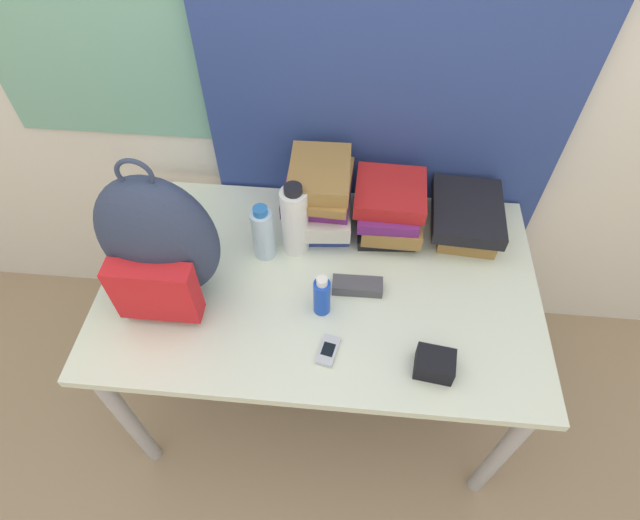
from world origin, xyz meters
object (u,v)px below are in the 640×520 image
(backpack, at_px, (159,244))
(sports_bottle, at_px, (295,220))
(sunglasses_case, at_px, (357,286))
(book_stack_center, at_px, (389,207))
(book_stack_right, at_px, (467,217))
(water_bottle, at_px, (263,233))
(sunscreen_bottle, at_px, (322,296))
(cell_phone, at_px, (328,351))
(book_stack_left, at_px, (321,195))
(camera_pouch, at_px, (435,364))

(backpack, xyz_separation_m, sports_bottle, (0.34, 0.20, -0.08))
(sports_bottle, bearing_deg, sunglasses_case, -36.43)
(book_stack_center, height_order, book_stack_right, book_stack_center)
(water_bottle, relative_size, sunscreen_bottle, 1.36)
(book_stack_right, height_order, sunscreen_bottle, sunscreen_bottle)
(backpack, height_order, water_bottle, backpack)
(cell_phone, bearing_deg, sunscreen_bottle, 102.18)
(book_stack_right, distance_m, sunglasses_case, 0.43)
(book_stack_right, relative_size, sunglasses_case, 1.89)
(book_stack_center, distance_m, sunscreen_bottle, 0.40)
(book_stack_left, height_order, cell_phone, book_stack_left)
(book_stack_center, distance_m, camera_pouch, 0.53)
(book_stack_center, distance_m, cell_phone, 0.52)
(book_stack_center, relative_size, sports_bottle, 1.04)
(sports_bottle, height_order, cell_phone, sports_bottle)
(water_bottle, height_order, camera_pouch, water_bottle)
(book_stack_center, bearing_deg, book_stack_right, 0.23)
(backpack, distance_m, camera_pouch, 0.80)
(book_stack_left, distance_m, sunscreen_bottle, 0.35)
(book_stack_center, height_order, water_bottle, water_bottle)
(book_stack_right, relative_size, water_bottle, 1.41)
(backpack, height_order, sunscreen_bottle, backpack)
(book_stack_left, relative_size, camera_pouch, 2.50)
(book_stack_right, height_order, camera_pouch, book_stack_right)
(book_stack_left, relative_size, sunglasses_case, 1.85)
(sports_bottle, distance_m, sunscreen_bottle, 0.26)
(book_stack_center, distance_m, sports_bottle, 0.31)
(book_stack_right, xyz_separation_m, cell_phone, (-0.41, -0.49, -0.06))
(sunglasses_case, bearing_deg, camera_pouch, -48.79)
(sports_bottle, distance_m, camera_pouch, 0.58)
(book_stack_right, distance_m, sports_bottle, 0.56)
(book_stack_left, relative_size, book_stack_center, 1.01)
(sports_bottle, bearing_deg, book_stack_right, 12.60)
(sunscreen_bottle, height_order, camera_pouch, sunscreen_bottle)
(sunscreen_bottle, xyz_separation_m, cell_phone, (0.03, -0.14, -0.06))
(cell_phone, bearing_deg, water_bottle, 124.17)
(book_stack_center, distance_m, book_stack_right, 0.25)
(book_stack_right, distance_m, water_bottle, 0.65)
(backpack, distance_m, sunglasses_case, 0.58)
(camera_pouch, bearing_deg, sunscreen_bottle, 152.40)
(book_stack_right, bearing_deg, cell_phone, -129.72)
(sunglasses_case, bearing_deg, book_stack_right, 38.72)
(sports_bottle, bearing_deg, camera_pouch, -43.40)
(sunglasses_case, bearing_deg, water_bottle, 158.62)
(backpack, relative_size, sunglasses_case, 3.26)
(book_stack_center, relative_size, sunglasses_case, 1.82)
(sports_bottle, height_order, sunglasses_case, sports_bottle)
(sunscreen_bottle, bearing_deg, sports_bottle, 114.18)
(backpack, bearing_deg, sunscreen_bottle, -4.14)
(sunscreen_bottle, bearing_deg, book_stack_left, 95.53)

